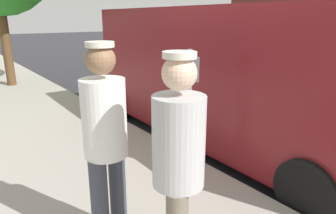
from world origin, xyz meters
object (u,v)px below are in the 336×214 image
pedestrian_in_gray (178,162)px  pedestrian_in_white (105,136)px  parked_van (228,71)px  parking_meter_near (189,92)px

pedestrian_in_gray → pedestrian_in_white: pedestrian_in_white is taller
pedestrian_in_white → parked_van: size_ratio=0.32×
pedestrian_in_white → parked_van: parked_van is taller
parking_meter_near → parked_van: size_ratio=0.29×
pedestrian_in_gray → parked_van: parked_van is taller
pedestrian_in_gray → parked_van: 3.26m
parking_meter_near → pedestrian_in_white: pedestrian_in_white is taller
pedestrian_in_white → pedestrian_in_gray: bearing=106.7°
pedestrian_in_gray → pedestrian_in_white: bearing=-73.3°
pedestrian_in_gray → parking_meter_near: bearing=-132.9°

